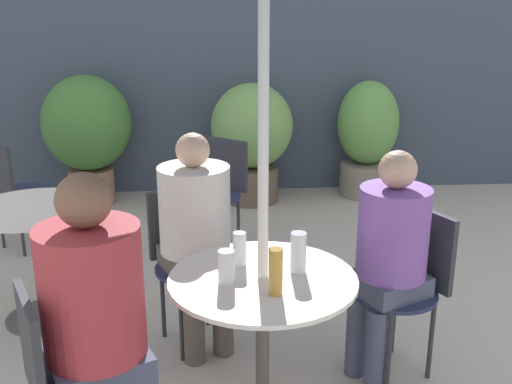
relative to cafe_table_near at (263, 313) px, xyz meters
name	(u,v)px	position (x,y,z in m)	size (l,w,h in m)	color
storefront_wall	(236,37)	(0.04, 3.56, 0.96)	(10.00, 0.06, 3.00)	#3D4756
cafe_table_near	(263,313)	(0.00, 0.00, 0.00)	(0.80, 0.80, 0.71)	#514C47
cafe_table_far	(36,238)	(-1.23, 1.01, -0.02)	(0.74, 0.74, 0.71)	#514C47
bistro_chair_0	(410,276)	(0.76, 0.35, -0.02)	(0.47, 0.45, 0.85)	#232847
bistro_chair_1	(187,250)	(-0.35, 0.76, -0.02)	(0.45, 0.47, 0.85)	#232847
bistro_chair_2	(63,373)	(-0.76, -0.35, -0.02)	(0.47, 0.45, 0.85)	#232847
bistro_chair_3	(220,184)	(-0.16, 1.99, -0.02)	(0.47, 0.48, 0.85)	#232847
bistro_chair_4	(12,185)	(-1.70, 2.08, -0.02)	(0.47, 0.48, 0.85)	#232847
seated_person_0	(390,248)	(0.63, 0.29, 0.16)	(0.41, 0.39, 1.17)	#42475B
seated_person_1	(196,226)	(-0.29, 0.63, 0.17)	(0.43, 0.45, 1.19)	brown
seated_person_2	(98,310)	(-0.63, -0.29, 0.20)	(0.46, 0.44, 1.26)	#42475B
beer_glass_0	(240,249)	(-0.09, 0.13, 0.25)	(0.06, 0.06, 0.15)	silver
beer_glass_1	(226,267)	(-0.15, -0.05, 0.24)	(0.07, 0.07, 0.15)	silver
beer_glass_2	(276,272)	(0.04, -0.16, 0.27)	(0.06, 0.06, 0.19)	#B28433
beer_glass_3	(298,253)	(0.15, 0.04, 0.26)	(0.07, 0.07, 0.18)	silver
potted_plant_0	(87,129)	(-1.35, 3.20, 0.17)	(0.80, 0.80, 1.20)	#93664C
potted_plant_1	(252,135)	(0.16, 3.16, 0.10)	(0.76, 0.76, 1.12)	brown
potted_plant_2	(367,136)	(1.28, 3.27, 0.06)	(0.58, 0.58, 1.12)	slate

